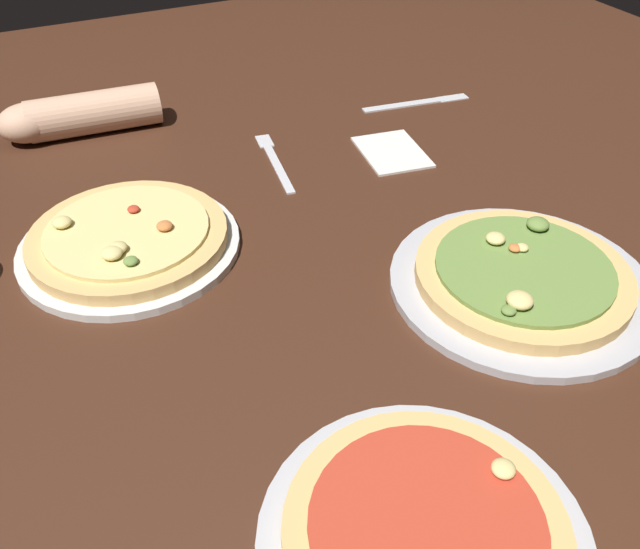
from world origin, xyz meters
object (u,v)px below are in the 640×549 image
object	(u,v)px
pizza_plate_near	(522,278)
knife_right	(417,102)
napkin_folded	(392,151)
diner_arm	(75,115)
fork_left	(275,160)
pizza_plate_side	(425,534)
pizza_plate_far	(129,240)

from	to	relation	value
pizza_plate_near	knife_right	xyz separation A→B (m)	(0.18, 0.53, -0.01)
napkin_folded	diner_arm	distance (m)	0.56
pizza_plate_near	fork_left	bearing A→B (deg)	109.68
pizza_plate_side	fork_left	bearing A→B (deg)	78.04
napkin_folded	diner_arm	xyz separation A→B (m)	(-0.47, 0.30, 0.03)
knife_right	diner_arm	xyz separation A→B (m)	(-0.62, 0.15, 0.03)
pizza_plate_near	napkin_folded	size ratio (longest dim) A/B	2.46
pizza_plate_side	fork_left	size ratio (longest dim) A/B	1.45
pizza_plate_far	pizza_plate_side	world-z (taller)	pizza_plate_far
pizza_plate_near	diner_arm	size ratio (longest dim) A/B	1.21
pizza_plate_near	fork_left	size ratio (longest dim) A/B	1.65
napkin_folded	knife_right	xyz separation A→B (m)	(0.14, 0.15, -0.00)
pizza_plate_far	pizza_plate_side	size ratio (longest dim) A/B	1.02
pizza_plate_side	knife_right	size ratio (longest dim) A/B	1.35
pizza_plate_side	fork_left	xyz separation A→B (m)	(0.15, 0.69, -0.01)
pizza_plate_far	diner_arm	size ratio (longest dim) A/B	1.08
pizza_plate_far	knife_right	distance (m)	0.66
knife_right	pizza_plate_side	bearing A→B (deg)	-121.82
knife_right	diner_arm	size ratio (longest dim) A/B	0.79
pizza_plate_far	pizza_plate_side	distance (m)	0.56
fork_left	diner_arm	bearing A→B (deg)	138.77
napkin_folded	knife_right	world-z (taller)	napkin_folded
pizza_plate_far	diner_arm	bearing A→B (deg)	90.29
pizza_plate_side	napkin_folded	xyz separation A→B (m)	(0.34, 0.63, -0.01)
fork_left	napkin_folded	bearing A→B (deg)	-17.32
pizza_plate_far	diner_arm	world-z (taller)	diner_arm
pizza_plate_far	pizza_plate_side	bearing A→B (deg)	-76.58
knife_right	pizza_plate_near	bearing A→B (deg)	-108.57
pizza_plate_near	napkin_folded	world-z (taller)	pizza_plate_near
pizza_plate_far	diner_arm	distance (m)	0.39
pizza_plate_near	diner_arm	distance (m)	0.81
pizza_plate_side	pizza_plate_near	bearing A→B (deg)	38.92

